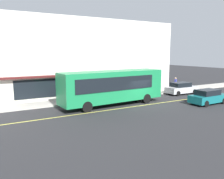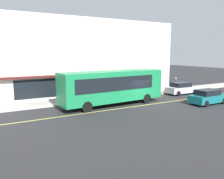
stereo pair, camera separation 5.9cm
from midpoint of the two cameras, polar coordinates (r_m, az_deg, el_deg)
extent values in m
plane|color=#28282B|center=(24.02, 7.68, -3.85)|extent=(120.00, 120.00, 0.00)
cube|color=#B2ADA3|center=(28.28, 1.19, -1.68)|extent=(80.00, 2.77, 0.15)
cube|color=#D8D14C|center=(24.02, 7.68, -3.84)|extent=(36.00, 0.16, 0.01)
cube|color=silver|center=(32.63, -10.43, 7.74)|extent=(26.39, 11.10, 9.36)
cube|color=#4C1919|center=(27.34, -6.26, 3.67)|extent=(18.47, 0.70, 0.20)
cube|color=black|center=(27.68, -6.40, 1.03)|extent=(15.84, 0.08, 2.00)
cube|color=#197F47|center=(23.51, 0.26, 0.91)|extent=(11.12, 3.12, 3.00)
cube|color=black|center=(26.83, 10.05, 2.55)|extent=(0.24, 2.10, 1.80)
cube|color=black|center=(24.38, -1.96, 2.04)|extent=(8.79, 0.56, 1.32)
cube|color=black|center=(22.26, 1.41, 1.38)|extent=(8.79, 0.56, 1.32)
cube|color=#0CF259|center=(26.79, 10.21, 4.45)|extent=(0.19, 1.90, 0.36)
cube|color=#2D2D33|center=(27.12, 10.12, -0.82)|extent=(0.30, 2.41, 0.40)
cylinder|color=black|center=(26.70, 5.26, -1.42)|extent=(1.02, 0.36, 1.00)
cylinder|color=black|center=(24.99, 8.46, -2.19)|extent=(1.02, 0.36, 1.00)
cylinder|color=black|center=(23.08, -8.63, -3.13)|extent=(1.02, 0.36, 1.00)
cylinder|color=black|center=(21.09, -6.08, -4.23)|extent=(1.02, 0.36, 1.00)
cylinder|color=#2D2D33|center=(26.99, 0.74, 1.42)|extent=(0.12, 0.12, 3.20)
cube|color=black|center=(27.03, 0.52, 3.88)|extent=(0.30, 0.30, 0.90)
sphere|color=red|center=(27.16, 0.34, 4.48)|extent=(0.18, 0.18, 0.18)
sphere|color=orange|center=(27.18, 0.34, 3.91)|extent=(0.18, 0.18, 0.18)
sphere|color=green|center=(27.20, 0.34, 3.34)|extent=(0.18, 0.18, 0.18)
cube|color=#B7BABF|center=(31.50, 16.70, 0.00)|extent=(4.32, 1.85, 0.75)
cube|color=black|center=(31.30, 16.56, 1.16)|extent=(2.43, 1.54, 0.55)
cylinder|color=black|center=(33.11, 17.38, -0.09)|extent=(0.64, 0.23, 0.64)
cylinder|color=black|center=(32.02, 19.50, -0.49)|extent=(0.64, 0.23, 0.64)
cylinder|color=black|center=(31.13, 13.77, -0.49)|extent=(0.64, 0.23, 0.64)
cylinder|color=black|center=(29.97, 15.89, -0.94)|extent=(0.64, 0.23, 0.64)
cube|color=#14666B|center=(26.38, 22.53, -1.99)|extent=(4.34, 1.89, 0.75)
cube|color=black|center=(26.15, 22.42, -0.63)|extent=(2.44, 1.56, 0.55)
cylinder|color=black|center=(28.03, 22.89, -1.97)|extent=(0.64, 0.23, 0.64)
cylinder|color=black|center=(27.12, 25.68, -2.50)|extent=(0.64, 0.23, 0.64)
cylinder|color=black|center=(25.83, 19.15, -2.65)|extent=(0.64, 0.23, 0.64)
cylinder|color=black|center=(24.83, 22.05, -3.26)|extent=(0.64, 0.23, 0.64)
cylinder|color=black|center=(33.35, 15.30, 0.52)|extent=(0.18, 0.18, 0.87)
cylinder|color=#33388C|center=(33.25, 15.36, 1.85)|extent=(0.34, 0.34, 0.69)
sphere|color=tan|center=(33.20, 15.39, 2.64)|extent=(0.24, 0.24, 0.24)
camera|label=1|loc=(0.03, -89.93, 0.01)|focal=37.43mm
camera|label=2|loc=(0.03, 90.07, -0.01)|focal=37.43mm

